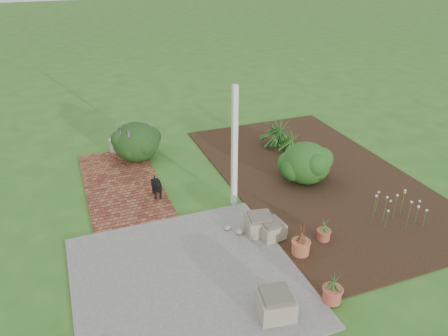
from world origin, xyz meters
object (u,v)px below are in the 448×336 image
object	(u,v)px
black_dog	(157,186)
cream_ceramic_urn	(115,145)
stone_trough_near	(276,305)
evergreen_shrub	(306,162)

from	to	relation	value
black_dog	cream_ceramic_urn	world-z (taller)	black_dog
stone_trough_near	black_dog	size ratio (longest dim) A/B	0.95
black_dog	evergreen_shrub	world-z (taller)	evergreen_shrub
black_dog	evergreen_shrub	size ratio (longest dim) A/B	0.48
cream_ceramic_urn	evergreen_shrub	distance (m)	4.81
stone_trough_near	black_dog	distance (m)	3.87
black_dog	cream_ceramic_urn	size ratio (longest dim) A/B	1.52
cream_ceramic_urn	stone_trough_near	bearing A→B (deg)	-78.55
black_dog	cream_ceramic_urn	distance (m)	2.63
evergreen_shrub	black_dog	bearing A→B (deg)	172.09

